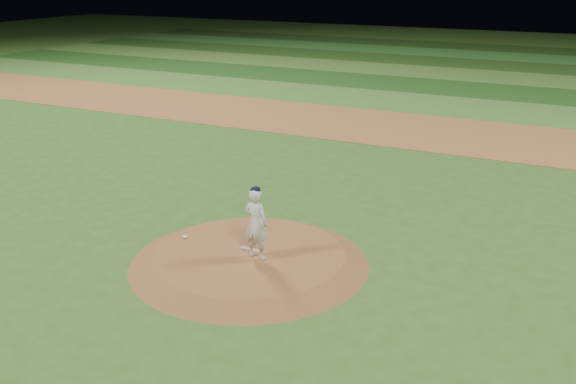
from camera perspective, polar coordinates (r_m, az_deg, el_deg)
The scene contains 12 objects.
ground at distance 14.92m, azimuth -3.45°, elevation -6.29°, with size 120.00×120.00×0.00m, color #315B1D.
infield_dirt_band at distance 27.26m, azimuth 11.36°, elevation 5.39°, with size 70.00×6.00×0.02m, color #955D2E.
outfield_stripe_0 at distance 32.48m, azimuth 14.01°, elevation 7.43°, with size 70.00×5.00×0.02m, color #3F7029.
outfield_stripe_1 at distance 37.30m, azimuth 15.79°, elevation 8.78°, with size 70.00×5.00×0.02m, color #1D4917.
outfield_stripe_2 at distance 42.16m, azimuth 17.16°, elevation 9.82°, with size 70.00×5.00×0.02m, color #3F6E28.
outfield_stripe_3 at distance 47.05m, azimuth 18.26°, elevation 10.64°, with size 70.00×5.00×0.02m, color #204416.
outfield_stripe_4 at distance 51.96m, azimuth 19.15°, elevation 11.30°, with size 70.00×5.00×0.02m, color #2D6826.
outfield_stripe_5 at distance 56.88m, azimuth 19.89°, elevation 11.84°, with size 70.00×5.00×0.02m, color #1D4114.
pitchers_mound at distance 14.86m, azimuth -3.46°, elevation -5.86°, with size 5.50×5.50×0.25m, color brown.
pitching_rubber at distance 14.95m, azimuth -3.34°, elevation -5.12°, with size 0.53×0.13×0.03m, color beige.
rosin_bag at distance 15.75m, azimuth -9.13°, elevation -3.93°, with size 0.12×0.12×0.07m, color white.
pitcher_on_mound at distance 14.24m, azimuth -2.86°, elevation -2.79°, with size 0.63×0.44×1.70m.
Camera 1 is at (6.77, -11.60, 6.48)m, focal length 40.00 mm.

